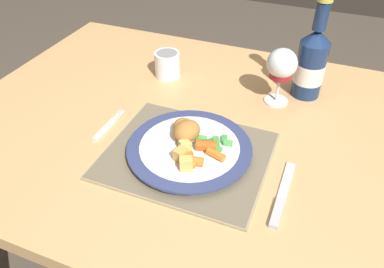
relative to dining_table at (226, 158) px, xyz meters
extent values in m
cube|color=tan|center=(0.00, 0.00, 0.07)|extent=(1.36, 0.88, 0.04)
cube|color=tan|center=(-0.63, 0.39, -0.30)|extent=(0.06, 0.06, 0.70)
cube|color=gray|center=(-0.06, -0.12, 0.09)|extent=(0.35, 0.30, 0.01)
cube|color=#6B604A|center=(-0.06, -0.12, 0.09)|extent=(0.34, 0.29, 0.00)
cylinder|color=white|center=(-0.05, -0.12, 0.10)|extent=(0.22, 0.22, 0.01)
cylinder|color=navy|center=(-0.05, -0.12, 0.11)|extent=(0.27, 0.27, 0.01)
cylinder|color=white|center=(-0.05, -0.12, 0.11)|extent=(0.22, 0.22, 0.00)
ellipsoid|color=#B77F3D|center=(-0.08, -0.08, 0.13)|extent=(0.07, 0.07, 0.04)
ellipsoid|color=#A87033|center=(-0.07, -0.10, 0.14)|extent=(0.07, 0.08, 0.04)
cube|color=green|center=(0.01, -0.11, 0.12)|extent=(0.02, 0.03, 0.01)
cube|color=#4CA84C|center=(0.02, -0.08, 0.12)|extent=(0.02, 0.02, 0.01)
cube|color=#338438|center=(-0.01, -0.09, 0.12)|extent=(0.02, 0.02, 0.01)
cube|color=#4CA84C|center=(-0.03, -0.09, 0.12)|extent=(0.03, 0.02, 0.01)
cube|color=#4CA84C|center=(0.00, -0.09, 0.12)|extent=(0.02, 0.02, 0.01)
cube|color=green|center=(0.01, -0.07, 0.12)|extent=(0.02, 0.02, 0.01)
cube|color=green|center=(0.00, -0.09, 0.13)|extent=(0.02, 0.03, 0.01)
cylinder|color=orange|center=(-0.04, -0.17, 0.13)|extent=(0.03, 0.04, 0.02)
cylinder|color=orange|center=(-0.03, -0.18, 0.12)|extent=(0.04, 0.03, 0.02)
cylinder|color=orange|center=(-0.02, -0.17, 0.12)|extent=(0.04, 0.03, 0.02)
cylinder|color=orange|center=(0.01, -0.13, 0.12)|extent=(0.04, 0.03, 0.02)
cylinder|color=#CC5119|center=(-0.01, -0.11, 0.13)|extent=(0.05, 0.03, 0.02)
cube|color=silver|center=(-0.27, -0.11, 0.09)|extent=(0.01, 0.09, 0.01)
cube|color=silver|center=(-0.27, -0.06, 0.09)|extent=(0.01, 0.02, 0.01)
cube|color=silver|center=(-0.27, -0.04, 0.09)|extent=(0.00, 0.02, 0.00)
cube|color=silver|center=(-0.27, -0.04, 0.09)|extent=(0.00, 0.02, 0.00)
cube|color=silver|center=(-0.27, -0.04, 0.09)|extent=(0.00, 0.02, 0.00)
cube|color=silver|center=(-0.28, -0.04, 0.09)|extent=(0.00, 0.02, 0.00)
cube|color=silver|center=(0.16, -0.12, 0.09)|extent=(0.02, 0.11, 0.00)
cube|color=#B2B2B7|center=(0.16, -0.21, 0.09)|extent=(0.02, 0.07, 0.01)
cylinder|color=silver|center=(0.08, 0.17, 0.09)|extent=(0.06, 0.06, 0.00)
cylinder|color=silver|center=(0.08, 0.17, 0.13)|extent=(0.01, 0.01, 0.07)
ellipsoid|color=silver|center=(0.08, 0.17, 0.20)|extent=(0.08, 0.08, 0.07)
cylinder|color=maroon|center=(0.08, 0.17, 0.18)|extent=(0.06, 0.06, 0.03)
cylinder|color=navy|center=(0.15, 0.23, 0.16)|extent=(0.08, 0.08, 0.15)
cone|color=navy|center=(0.15, 0.23, 0.25)|extent=(0.08, 0.08, 0.03)
cylinder|color=navy|center=(0.15, 0.23, 0.31)|extent=(0.03, 0.03, 0.07)
cylinder|color=white|center=(0.15, 0.23, 0.16)|extent=(0.08, 0.08, 0.05)
cube|color=#DBB256|center=(-0.05, -0.16, 0.13)|extent=(0.03, 0.03, 0.02)
cube|color=#E5BC66|center=(-0.05, -0.15, 0.13)|extent=(0.03, 0.03, 0.03)
cube|color=gold|center=(-0.05, -0.16, 0.13)|extent=(0.03, 0.03, 0.03)
cube|color=#DBB256|center=(-0.03, -0.18, 0.13)|extent=(0.03, 0.03, 0.03)
cube|color=#DBB256|center=(-0.05, -0.13, 0.13)|extent=(0.03, 0.03, 0.02)
cylinder|color=white|center=(-0.24, 0.18, 0.12)|extent=(0.07, 0.07, 0.07)
cylinder|color=gray|center=(-0.24, 0.18, 0.16)|extent=(0.06, 0.06, 0.01)
camera|label=1|loc=(0.18, -0.68, 0.64)|focal=35.00mm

